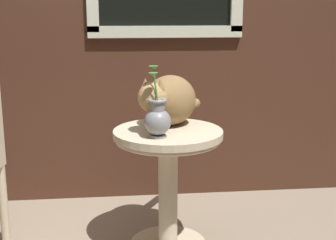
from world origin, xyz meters
The scene contains 3 objects.
wicker_side_table centered at (0.27, 0.12, 0.44)m, with size 0.53×0.53×0.62m.
cat centered at (0.29, 0.22, 0.75)m, with size 0.39×0.53×0.26m.
pewter_vase_with_ivy centered at (0.21, -0.01, 0.72)m, with size 0.12×0.13×0.32m.
Camera 1 is at (0.04, -2.09, 1.20)m, focal length 50.79 mm.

